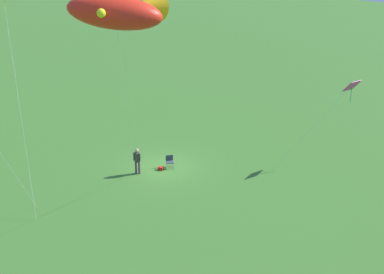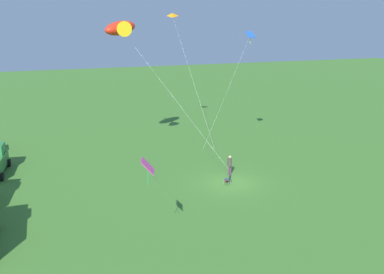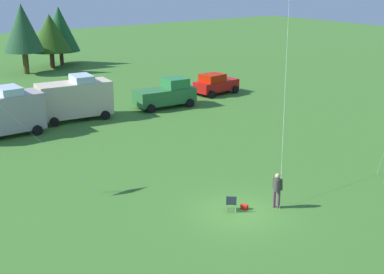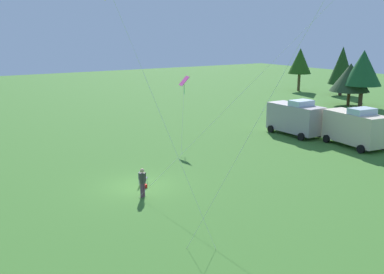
# 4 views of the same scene
# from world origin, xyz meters

# --- Properties ---
(ground_plane) EXTENTS (160.00, 160.00, 0.00)m
(ground_plane) POSITION_xyz_m (0.00, 0.00, 0.00)
(ground_plane) COLOR #3B6F29
(person_kite_flyer) EXTENTS (0.46, 0.50, 1.74)m
(person_kite_flyer) POSITION_xyz_m (1.80, -0.60, 1.02)
(person_kite_flyer) COLOR #59374B
(person_kite_flyer) RESTS_ON ground
(folding_chair) EXTENTS (0.68, 0.68, 0.82)m
(folding_chair) POSITION_xyz_m (-0.22, 0.34, 0.49)
(folding_chair) COLOR #2E3744
(folding_chair) RESTS_ON ground
(backpack_on_grass) EXTENTS (0.33, 0.38, 0.22)m
(backpack_on_grass) POSITION_xyz_m (0.46, 0.18, 0.11)
(backpack_on_grass) COLOR red
(backpack_on_grass) RESTS_ON ground
(van_motorhome_grey) EXTENTS (5.43, 2.66, 3.34)m
(van_motorhome_grey) POSITION_xyz_m (-5.09, 18.62, 1.64)
(van_motorhome_grey) COLOR #A59999
(van_motorhome_grey) RESTS_ON ground
(van_camper_beige) EXTENTS (5.62, 3.10, 3.34)m
(van_camper_beige) POSITION_xyz_m (0.68, 19.69, 1.64)
(van_camper_beige) COLOR beige
(van_camper_beige) RESTS_ON ground
(kite_diamond_rainbow) EXTENTS (4.84, 3.41, 5.70)m
(kite_diamond_rainbow) POSITION_xyz_m (-8.49, 8.60, 5.19)
(kite_diamond_rainbow) COLOR #D64296
(kite_diamond_rainbow) RESTS_ON ground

